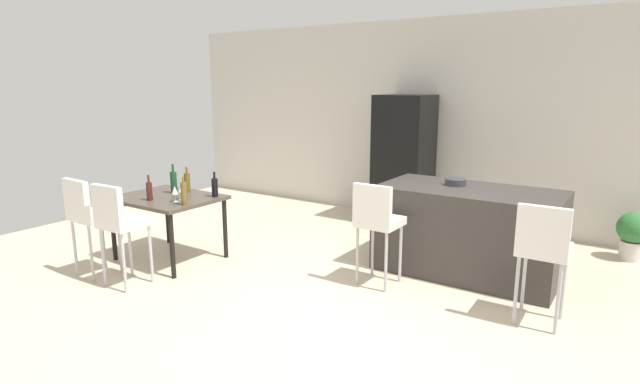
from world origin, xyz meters
The scene contains 18 objects.
ground_plane centered at (0.00, 0.00, 0.00)m, with size 10.00×10.00×0.00m, color beige.
back_wall centered at (0.00, 3.03, 1.45)m, with size 10.00×0.12×2.90m, color beige.
kitchen_island centered at (0.61, 1.14, 0.46)m, with size 1.84×0.95×0.92m, color #383330.
bar_chair_left centered at (-0.03, 0.28, 0.70)m, with size 0.41×0.41×1.05m.
bar_chair_middle centered at (1.49, 0.28, 0.70)m, with size 0.41×0.41×1.05m.
dining_table centered at (-2.38, -0.34, 0.66)m, with size 1.12×0.89×0.74m.
dining_chair_near centered at (-2.63, -1.15, 0.70)m, with size 0.42×0.42×1.05m.
dining_chair_far centered at (-2.12, -1.15, 0.70)m, with size 0.41×0.41×1.05m.
wine_bottle_inner centered at (-1.92, -0.05, 0.85)m, with size 0.07×0.07×0.29m.
wine_bottle_middle centered at (-2.38, -0.57, 0.85)m, with size 0.06×0.06×0.28m.
wine_bottle_near centered at (-2.45, -0.18, 0.87)m, with size 0.08×0.08×0.34m.
wine_bottle_far centered at (-1.90, -0.51, 0.87)m, with size 0.07×0.07×0.30m.
wine_bottle_corner centered at (-2.35, -0.06, 0.86)m, with size 0.07×0.07×0.30m.
wine_glass_left centered at (-2.13, -0.35, 0.86)m, with size 0.07×0.07×0.17m.
wine_glass_right centered at (-2.09, -0.47, 0.86)m, with size 0.07×0.07×0.17m.
refrigerator centered at (-0.81, 2.59, 0.92)m, with size 0.72×0.68×1.84m, color black.
fruit_bowl centered at (0.41, 1.23, 0.96)m, with size 0.22×0.22×0.07m, color #333338.
potted_plant centered at (2.07, 2.58, 0.32)m, with size 0.36×0.36×0.56m.
Camera 1 is at (2.13, -3.97, 1.99)m, focal length 28.07 mm.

